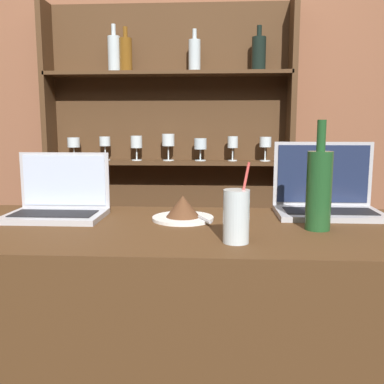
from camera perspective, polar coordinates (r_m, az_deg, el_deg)
name	(u,v)px	position (r m, az deg, el deg)	size (l,w,h in m)	color
bar_counter	(133,378)	(1.50, -7.84, -23.40)	(1.78, 0.62, 1.00)	#4C3019
back_wall	(174,117)	(2.58, -2.48, 9.93)	(7.00, 0.06, 2.70)	brown
back_shelf	(170,170)	(2.52, -3.01, 3.01)	(1.41, 0.18, 1.98)	#472D19
laptop_near	(59,203)	(1.48, -17.37, -1.38)	(0.31, 0.21, 0.21)	#ADADB2
laptop_far	(326,198)	(1.53, 17.46, -0.73)	(0.34, 0.21, 0.24)	#ADADB2
cake_plate	(183,210)	(1.37, -1.20, -2.44)	(0.20, 0.20, 0.08)	white
water_glass	(236,216)	(1.10, 5.92, -3.22)	(0.07, 0.07, 0.21)	silver
wine_bottle_green	(319,188)	(1.28, 16.57, 0.46)	(0.07, 0.07, 0.32)	#1E4C23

